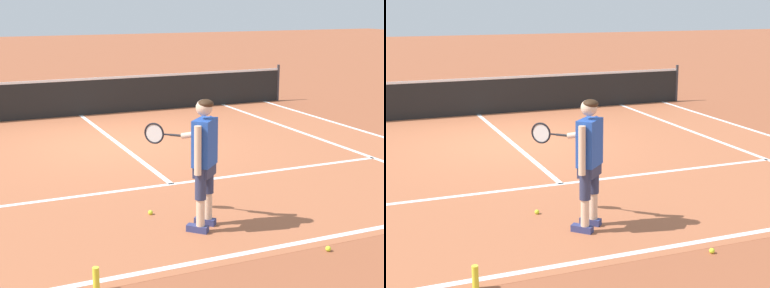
# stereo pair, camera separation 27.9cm
# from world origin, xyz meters

# --- Properties ---
(ground_plane) EXTENTS (80.00, 80.00, 0.00)m
(ground_plane) POSITION_xyz_m (0.00, 0.00, 0.00)
(ground_plane) COLOR #9E5133
(court_inner_surface) EXTENTS (10.98, 9.64, 0.00)m
(court_inner_surface) POSITION_xyz_m (0.00, -1.33, 0.00)
(court_inner_surface) COLOR #B2603D
(court_inner_surface) RESTS_ON ground
(line_baseline) EXTENTS (10.98, 0.10, 0.01)m
(line_baseline) POSITION_xyz_m (0.00, -5.95, 0.00)
(line_baseline) COLOR white
(line_baseline) RESTS_ON ground
(line_service) EXTENTS (8.23, 0.10, 0.01)m
(line_service) POSITION_xyz_m (0.00, -3.11, 0.00)
(line_service) COLOR white
(line_service) RESTS_ON ground
(line_centre_service) EXTENTS (0.10, 6.40, 0.01)m
(line_centre_service) POSITION_xyz_m (0.00, 0.09, 0.00)
(line_centre_service) COLOR white
(line_centre_service) RESTS_ON ground
(line_singles_right) EXTENTS (0.10, 9.24, 0.01)m
(line_singles_right) POSITION_xyz_m (4.12, -1.33, 0.00)
(line_singles_right) COLOR white
(line_singles_right) RESTS_ON ground
(line_doubles_right) EXTENTS (0.10, 9.24, 0.01)m
(line_doubles_right) POSITION_xyz_m (5.49, -1.33, 0.00)
(line_doubles_right) COLOR white
(line_doubles_right) RESTS_ON ground
(tennis_net) EXTENTS (11.96, 0.08, 1.07)m
(tennis_net) POSITION_xyz_m (0.00, 3.29, 0.50)
(tennis_net) COLOR #333338
(tennis_net) RESTS_ON ground
(tennis_player) EXTENTS (0.74, 1.16, 1.71)m
(tennis_player) POSITION_xyz_m (-0.32, -5.02, 0.99)
(tennis_player) COLOR navy
(tennis_player) RESTS_ON ground
(tennis_ball_near_feet) EXTENTS (0.07, 0.07, 0.07)m
(tennis_ball_near_feet) POSITION_xyz_m (-0.78, -4.28, 0.03)
(tennis_ball_near_feet) COLOR #CCE02D
(tennis_ball_near_feet) RESTS_ON ground
(tennis_ball_by_baseline) EXTENTS (0.07, 0.07, 0.07)m
(tennis_ball_by_baseline) POSITION_xyz_m (0.75, -6.29, 0.03)
(tennis_ball_by_baseline) COLOR #CCE02D
(tennis_ball_by_baseline) RESTS_ON ground
(water_bottle) EXTENTS (0.07, 0.07, 0.26)m
(water_bottle) POSITION_xyz_m (-2.03, -6.14, 0.13)
(water_bottle) COLOR yellow
(water_bottle) RESTS_ON ground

